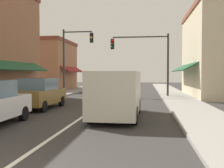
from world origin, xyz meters
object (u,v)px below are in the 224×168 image
Objects in this scene: parked_car_second_left at (40,94)px; van_in_lane at (117,93)px; traffic_signal_mast_arm at (147,54)px; traffic_signal_left_corner at (73,52)px.

parked_car_second_left is 5.32m from van_in_lane.
parked_car_second_left is 0.80× the size of van_in_lane.
van_in_lane is at bearing -97.37° from traffic_signal_mast_arm.
parked_car_second_left is 10.07m from traffic_signal_left_corner.
traffic_signal_left_corner reaches higher than parked_car_second_left.
traffic_signal_mast_arm is 0.88× the size of traffic_signal_left_corner.
van_in_lane is 13.46m from traffic_signal_left_corner.
traffic_signal_mast_arm is (1.42, 10.94, 2.60)m from van_in_lane.
parked_car_second_left is at bearing -85.32° from traffic_signal_left_corner.
traffic_signal_left_corner reaches higher than van_in_lane.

